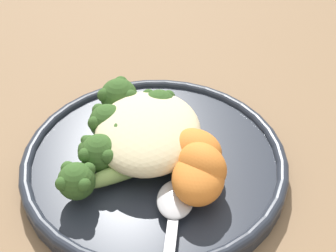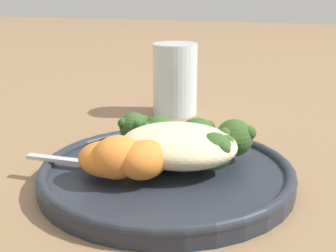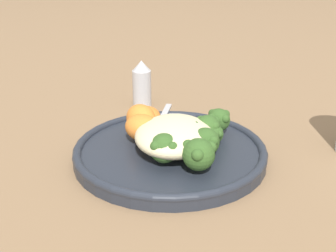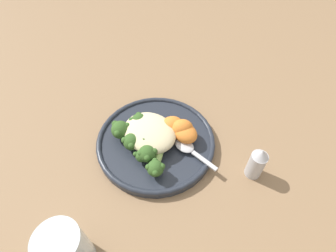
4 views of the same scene
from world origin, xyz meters
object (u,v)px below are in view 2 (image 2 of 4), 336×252
Objects in this scene: broccoli_stalk_6 at (157,138)px; sweet_potato_chunk_1 at (117,157)px; broccoli_stalk_0 at (207,152)px; broccoli_stalk_7 at (137,133)px; broccoli_stalk_4 at (170,142)px; broccoli_stalk_5 at (164,144)px; plate at (166,174)px; sweet_potato_chunk_0 at (144,160)px; broccoli_stalk_1 at (192,157)px; broccoli_stalk_3 at (191,138)px; broccoli_stalk_2 at (226,141)px; quinoa_mound at (178,145)px; spoon at (95,162)px; sweet_potato_chunk_2 at (108,159)px; water_glass at (175,79)px.

sweet_potato_chunk_1 is (0.02, 0.08, 0.01)m from broccoli_stalk_6.
broccoli_stalk_0 reaches higher than broccoli_stalk_7.
broccoli_stalk_4 is 0.01m from broccoli_stalk_5.
sweet_potato_chunk_0 reaches higher than plate.
broccoli_stalk_7 is at bearing 132.91° from broccoli_stalk_1.
broccoli_stalk_3 and broccoli_stalk_6 have the same top height.
broccoli_stalk_2 is 0.10m from sweet_potato_chunk_0.
plate is 3.03× the size of broccoli_stalk_4.
quinoa_mound reaches higher than spoon.
sweet_potato_chunk_1 reaches higher than broccoli_stalk_0.
sweet_potato_chunk_0 is (-0.04, 0.09, 0.00)m from broccoli_stalk_7.
sweet_potato_chunk_1 reaches higher than broccoli_stalk_6.
sweet_potato_chunk_2 is (0.09, 0.04, -0.00)m from broccoli_stalk_0.
sweet_potato_chunk_0 is 0.48× the size of spoon.
broccoli_stalk_2 is (-0.01, -0.04, 0.00)m from broccoli_stalk_0.
water_glass is at bearing 79.05° from broccoli_stalk_2.
broccoli_stalk_4 reaches higher than spoon.
broccoli_stalk_1 is at bearing 108.82° from water_glass.
broccoli_stalk_0 is 0.02m from broccoli_stalk_1.
quinoa_mound is 2.34× the size of sweet_potato_chunk_0.
broccoli_stalk_4 is at bearing -123.26° from sweet_potato_chunk_2.
sweet_potato_chunk_1 reaches higher than spoon.
quinoa_mound is 0.05m from sweet_potato_chunk_0.
broccoli_stalk_4 is at bearing 158.00° from broccoli_stalk_3.
water_glass is (0.06, -0.24, 0.02)m from broccoli_stalk_4.
broccoli_stalk_6 is (0.06, -0.03, -0.00)m from broccoli_stalk_0.
plate is 0.07m from broccoli_stalk_7.
broccoli_stalk_7 is (0.10, -0.01, -0.00)m from broccoli_stalk_2.
sweet_potato_chunk_1 is (0.09, 0.09, 0.00)m from broccoli_stalk_2.
broccoli_stalk_6 reaches higher than spoon.
quinoa_mound is 1.32× the size of broccoli_stalk_0.
sweet_potato_chunk_0 is at bearing 65.59° from quinoa_mound.
quinoa_mound is 0.08m from sweet_potato_chunk_2.
spoon is at bearing 178.60° from broccoli_stalk_1.
broccoli_stalk_5 is at bearing -106.57° from sweet_potato_chunk_1.
sweet_potato_chunk_2 is at bearing -168.09° from broccoli_stalk_0.
broccoli_stalk_7 is (0.09, -0.05, -0.00)m from broccoli_stalk_0.
broccoli_stalk_0 is 1.58× the size of sweet_potato_chunk_2.
broccoli_stalk_4 is 0.08m from spoon.
water_glass is at bearing 95.51° from broccoli_stalk_1.
plate is 0.05m from broccoli_stalk_0.
broccoli_stalk_6 is at bearing 129.11° from broccoli_stalk_1.
broccoli_stalk_5 is at bearing 136.20° from broccoli_stalk_0.
broccoli_stalk_0 is 0.86× the size of broccoli_stalk_6.
plate is at bearing -128.06° from sweet_potato_chunk_1.
broccoli_stalk_5 is at bearing -114.65° from sweet_potato_chunk_2.
broccoli_stalk_0 is 0.10m from broccoli_stalk_7.
water_glass reaches higher than broccoli_stalk_4.
broccoli_stalk_4 is at bearing -97.58° from sweet_potato_chunk_0.
broccoli_stalk_2 is 0.12m from sweet_potato_chunk_1.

